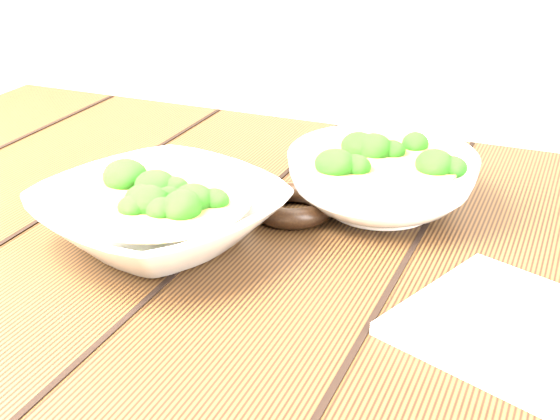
% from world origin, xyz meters
% --- Properties ---
extents(table, '(1.20, 0.80, 0.75)m').
position_xyz_m(table, '(0.00, 0.00, 0.63)').
color(table, '#36220F').
rests_on(table, ground).
extents(soup_bowl_front, '(0.31, 0.31, 0.07)m').
position_xyz_m(soup_bowl_front, '(-0.07, -0.04, 0.78)').
color(soup_bowl_front, silver).
rests_on(soup_bowl_front, table).
extents(soup_bowl_back, '(0.27, 0.27, 0.08)m').
position_xyz_m(soup_bowl_back, '(0.12, 0.13, 0.79)').
color(soup_bowl_back, silver).
rests_on(soup_bowl_back, table).
extents(trivet, '(0.10, 0.10, 0.02)m').
position_xyz_m(trivet, '(0.03, 0.08, 0.76)').
color(trivet, black).
rests_on(trivet, table).
extents(napkin, '(0.26, 0.24, 0.01)m').
position_xyz_m(napkin, '(0.31, -0.08, 0.76)').
color(napkin, beige).
rests_on(napkin, table).
extents(spoon_left, '(0.10, 0.16, 0.01)m').
position_xyz_m(spoon_left, '(0.32, -0.04, 0.76)').
color(spoon_left, '#A6A293').
rests_on(spoon_left, napkin).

